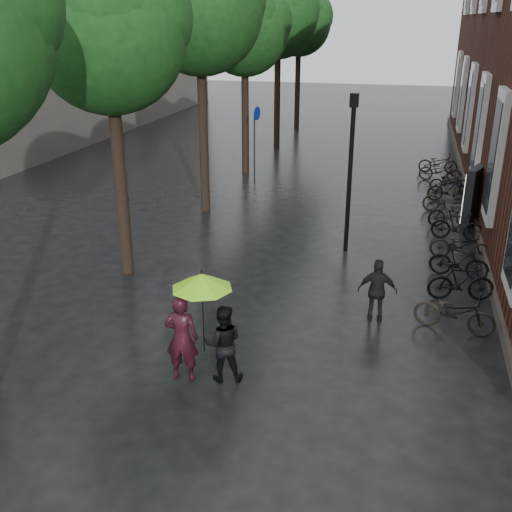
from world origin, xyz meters
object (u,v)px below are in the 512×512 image
(person_burgundy, at_px, (182,338))
(parked_bicycles, at_px, (449,212))
(pedestrian_walking, at_px, (377,291))
(person_black, at_px, (223,343))
(ad_lightbox, at_px, (473,197))
(lamp_post, at_px, (351,159))

(person_burgundy, bearing_deg, parked_bicycles, -120.59)
(parked_bicycles, bearing_deg, pedestrian_walking, -104.06)
(person_black, distance_m, ad_lightbox, 11.99)
(parked_bicycles, height_order, lamp_post, lamp_post)
(lamp_post, bearing_deg, person_black, -101.19)
(ad_lightbox, bearing_deg, person_burgundy, -98.34)
(person_black, relative_size, pedestrian_walking, 1.03)
(pedestrian_walking, relative_size, lamp_post, 0.33)
(parked_bicycles, bearing_deg, lamp_post, -133.71)
(person_black, bearing_deg, pedestrian_walking, -147.15)
(person_black, relative_size, parked_bicycles, 0.10)
(person_black, xyz_separation_m, pedestrian_walking, (2.68, 3.17, -0.02))
(person_burgundy, xyz_separation_m, pedestrian_walking, (3.44, 3.35, -0.13))
(person_black, distance_m, lamp_post, 7.94)
(parked_bicycles, xyz_separation_m, lamp_post, (-3.09, -3.23, 2.34))
(person_burgundy, distance_m, ad_lightbox, 12.50)
(person_black, height_order, parked_bicycles, person_black)
(pedestrian_walking, distance_m, lamp_post, 4.96)
(pedestrian_walking, relative_size, parked_bicycles, 0.09)
(lamp_post, bearing_deg, parked_bicycles, 46.29)
(person_burgundy, relative_size, lamp_post, 0.39)
(person_burgundy, relative_size, pedestrian_walking, 1.18)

